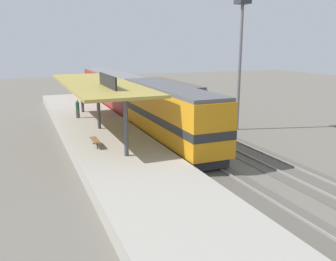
% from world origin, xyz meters
% --- Properties ---
extents(ground_plane, '(120.00, 120.00, 0.00)m').
position_xyz_m(ground_plane, '(2.00, 0.00, 0.00)').
color(ground_plane, '#666056').
extents(track_near, '(3.20, 110.00, 0.16)m').
position_xyz_m(track_near, '(0.00, 0.00, 0.03)').
color(track_near, '#565249').
rests_on(track_near, ground).
extents(track_far, '(3.20, 110.00, 0.16)m').
position_xyz_m(track_far, '(4.60, 0.00, 0.03)').
color(track_far, '#565249').
rests_on(track_far, ground).
extents(platform, '(6.00, 44.00, 0.90)m').
position_xyz_m(platform, '(-4.60, 0.00, 0.45)').
color(platform, '#9E998E').
rests_on(platform, ground).
extents(station_canopy, '(5.20, 18.00, 4.70)m').
position_xyz_m(station_canopy, '(-4.60, -0.09, 4.53)').
color(station_canopy, '#47474C').
rests_on(station_canopy, platform).
extents(platform_bench, '(0.44, 1.70, 0.50)m').
position_xyz_m(platform_bench, '(-6.00, -5.24, 1.34)').
color(platform_bench, '#333338').
rests_on(platform_bench, platform).
extents(locomotive, '(2.93, 14.43, 4.44)m').
position_xyz_m(locomotive, '(0.00, -3.82, 2.41)').
color(locomotive, '#28282D').
rests_on(locomotive, track_near).
extents(passenger_carriage_single, '(2.90, 20.00, 4.24)m').
position_xyz_m(passenger_carriage_single, '(0.00, 14.18, 2.31)').
color(passenger_carriage_single, '#28282D').
rests_on(passenger_carriage_single, track_near).
extents(freight_car, '(2.80, 12.00, 3.54)m').
position_xyz_m(freight_car, '(4.60, 6.88, 1.97)').
color(freight_car, '#28282D').
rests_on(freight_car, track_far).
extents(light_mast, '(1.10, 1.10, 11.70)m').
position_xyz_m(light_mast, '(7.80, -1.52, 8.40)').
color(light_mast, slate).
rests_on(light_mast, ground).
extents(person_waiting, '(0.34, 0.34, 1.71)m').
position_xyz_m(person_waiting, '(-5.54, 5.08, 1.85)').
color(person_waiting, '#4C4C51').
rests_on(person_waiting, platform).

